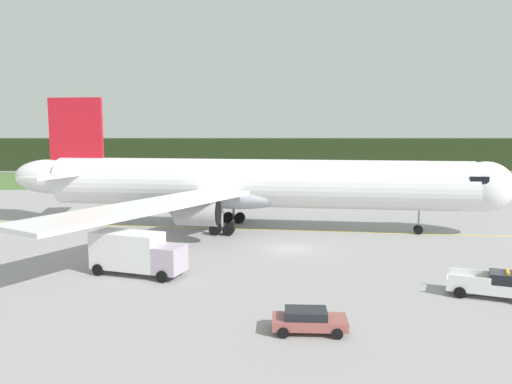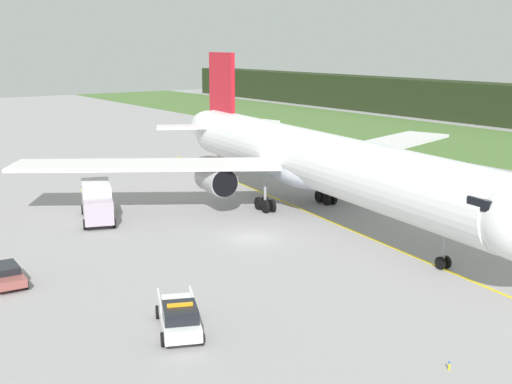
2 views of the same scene
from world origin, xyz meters
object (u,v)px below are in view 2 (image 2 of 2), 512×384
Objects in this scene: ops_pickup_truck at (179,316)px; catering_truck at (97,201)px; airliner at (311,160)px; staff_car at (6,274)px.

ops_pickup_truck is 0.76× the size of catering_truck.
staff_car is at bearing -82.92° from airliner.
ops_pickup_truck is (16.44, -22.57, -4.06)m from airliner.
staff_car is (3.52, -28.34, -4.26)m from airliner.
airliner reaches higher than catering_truck.
staff_car is at bearing -42.47° from catering_truck.
staff_car is at bearing -155.97° from ops_pickup_truck.
ops_pickup_truck is 14.16m from staff_car.
ops_pickup_truck is 1.38× the size of staff_car.
catering_truck is 16.45m from staff_car.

